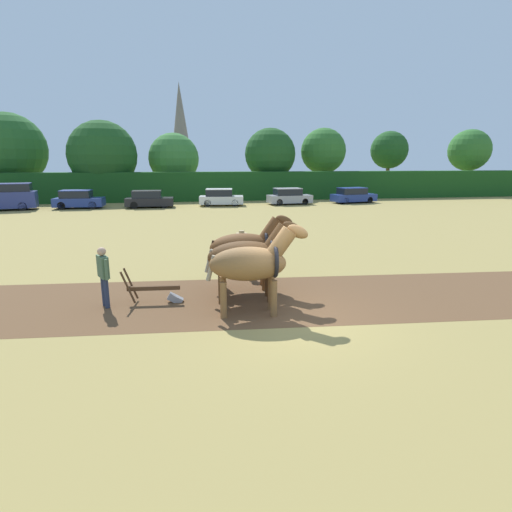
# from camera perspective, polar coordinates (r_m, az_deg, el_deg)

# --- Properties ---
(ground_plane) EXTENTS (240.00, 240.00, 0.00)m
(ground_plane) POSITION_cam_1_polar(r_m,az_deg,el_deg) (10.87, 5.62, -8.70)
(ground_plane) COLOR #998447
(plowed_furrow_strip) EXTENTS (35.56, 7.03, 0.01)m
(plowed_furrow_strip) POSITION_cam_1_polar(r_m,az_deg,el_deg) (12.91, -25.87, -6.38)
(plowed_furrow_strip) COLOR brown
(plowed_furrow_strip) RESTS_ON ground
(hedgerow) EXTENTS (76.41, 1.83, 2.95)m
(hedgerow) POSITION_cam_1_polar(r_m,az_deg,el_deg) (42.35, -6.14, 9.87)
(hedgerow) COLOR #194719
(hedgerow) RESTS_ON ground
(tree_far_left) EXTENTS (7.41, 7.41, 8.90)m
(tree_far_left) POSITION_cam_1_polar(r_m,az_deg,el_deg) (49.42, -31.85, 12.80)
(tree_far_left) COLOR #423323
(tree_far_left) RESTS_ON ground
(tree_left) EXTENTS (6.91, 6.91, 8.09)m
(tree_left) POSITION_cam_1_polar(r_m,az_deg,el_deg) (44.96, -21.06, 13.31)
(tree_left) COLOR brown
(tree_left) RESTS_ON ground
(tree_center_left) EXTENTS (5.48, 5.48, 7.05)m
(tree_center_left) POSITION_cam_1_polar(r_m,az_deg,el_deg) (46.13, -11.66, 13.48)
(tree_center_left) COLOR brown
(tree_center_left) RESTS_ON ground
(tree_center) EXTENTS (5.63, 5.63, 7.60)m
(tree_center) POSITION_cam_1_polar(r_m,az_deg,el_deg) (45.78, 2.02, 14.33)
(tree_center) COLOR brown
(tree_center) RESTS_ON ground
(tree_center_right) EXTENTS (5.18, 5.18, 7.75)m
(tree_center_right) POSITION_cam_1_polar(r_m,az_deg,el_deg) (48.35, 9.60, 14.55)
(tree_center_right) COLOR brown
(tree_center_right) RESTS_ON ground
(tree_right) EXTENTS (4.50, 4.50, 7.60)m
(tree_right) POSITION_cam_1_polar(r_m,az_deg,el_deg) (53.18, 18.50, 14.14)
(tree_right) COLOR brown
(tree_right) RESTS_ON ground
(tree_far_right) EXTENTS (4.98, 4.98, 7.81)m
(tree_far_right) POSITION_cam_1_polar(r_m,az_deg,el_deg) (57.01, 28.19, 13.16)
(tree_far_right) COLOR #423323
(tree_far_right) RESTS_ON ground
(church_spire) EXTENTS (2.69, 2.69, 17.48)m
(church_spire) POSITION_cam_1_polar(r_m,az_deg,el_deg) (75.75, -10.71, 17.09)
(church_spire) COLOR gray
(church_spire) RESTS_ON ground
(draft_horse_lead_left) EXTENTS (2.80, 1.11, 2.53)m
(draft_horse_lead_left) POSITION_cam_1_polar(r_m,az_deg,el_deg) (10.64, -0.52, -1.06)
(draft_horse_lead_left) COLOR brown
(draft_horse_lead_left) RESTS_ON ground
(draft_horse_lead_right) EXTENTS (2.92, 1.15, 2.44)m
(draft_horse_lead_right) POSITION_cam_1_polar(r_m,az_deg,el_deg) (11.74, -1.00, -0.04)
(draft_horse_lead_right) COLOR #513319
(draft_horse_lead_right) RESTS_ON ground
(draft_horse_trail_left) EXTENTS (2.84, 1.13, 2.48)m
(draft_horse_trail_left) POSITION_cam_1_polar(r_m,az_deg,el_deg) (12.82, -1.39, 1.26)
(draft_horse_trail_left) COLOR brown
(draft_horse_trail_left) RESTS_ON ground
(plow) EXTENTS (1.76, 0.49, 1.13)m
(plow) POSITION_cam_1_polar(r_m,az_deg,el_deg) (12.12, -13.76, -5.02)
(plow) COLOR #4C331E
(plow) RESTS_ON ground
(farmer_at_plow) EXTENTS (0.41, 0.63, 1.75)m
(farmer_at_plow) POSITION_cam_1_polar(r_m,az_deg,el_deg) (12.03, -20.96, -2.19)
(farmer_at_plow) COLOR #28334C
(farmer_at_plow) RESTS_ON ground
(farmer_beside_team) EXTENTS (0.41, 0.64, 1.62)m
(farmer_beside_team) POSITION_cam_1_polar(r_m,az_deg,el_deg) (14.59, -2.05, 1.00)
(farmer_beside_team) COLOR #28334C
(farmer_beside_team) RESTS_ON ground
(parked_van) EXTENTS (5.63, 2.88, 2.24)m
(parked_van) POSITION_cam_1_polar(r_m,az_deg,el_deg) (39.87, -32.70, 7.14)
(parked_van) COLOR navy
(parked_van) RESTS_ON ground
(parked_car_left) EXTENTS (4.12, 1.85, 1.60)m
(parked_car_left) POSITION_cam_1_polar(r_m,az_deg,el_deg) (38.44, -24.04, 7.37)
(parked_car_left) COLOR navy
(parked_car_left) RESTS_ON ground
(parked_car_center_left) EXTENTS (4.13, 1.76, 1.50)m
(parked_car_center_left) POSITION_cam_1_polar(r_m,az_deg,el_deg) (37.06, -15.06, 7.81)
(parked_car_center_left) COLOR black
(parked_car_center_left) RESTS_ON ground
(parked_car_center) EXTENTS (4.17, 2.20, 1.56)m
(parked_car_center) POSITION_cam_1_polar(r_m,az_deg,el_deg) (37.48, -5.07, 8.31)
(parked_car_center) COLOR silver
(parked_car_center) RESTS_ON ground
(parked_car_center_right) EXTENTS (4.23, 2.15, 1.54)m
(parked_car_center_right) POSITION_cam_1_polar(r_m,az_deg,el_deg) (38.60, 4.72, 8.46)
(parked_car_center_right) COLOR #9E9EA8
(parked_car_center_right) RESTS_ON ground
(parked_car_right) EXTENTS (4.62, 2.44, 1.50)m
(parked_car_right) POSITION_cam_1_polar(r_m,az_deg,el_deg) (41.02, 13.71, 8.39)
(parked_car_right) COLOR navy
(parked_car_right) RESTS_ON ground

